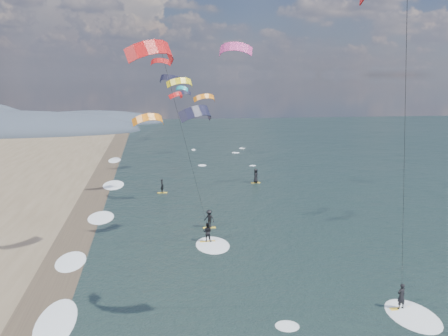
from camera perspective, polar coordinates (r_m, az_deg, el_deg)
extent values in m
cube|color=#382D23|center=(32.96, -19.28, -13.22)|extent=(3.00, 240.00, 0.00)
ellipsoid|color=#3D4756|center=(141.18, -15.04, 4.95)|extent=(40.00, 18.00, 7.00)
cube|color=yellow|center=(30.77, 19.51, -14.94)|extent=(1.21, 0.36, 0.05)
imported|color=black|center=(30.45, 19.60, -13.63)|extent=(0.62, 0.49, 1.49)
ellipsoid|color=white|center=(30.29, 20.75, -15.50)|extent=(2.60, 4.20, 0.12)
cylinder|color=black|center=(24.64, 19.90, 0.80)|extent=(0.02, 0.02, 17.11)
cube|color=yellow|center=(39.81, -1.89, -8.40)|extent=(1.21, 0.37, 0.06)
imported|color=black|center=(39.56, -1.90, -7.31)|extent=(0.90, 0.80, 1.53)
ellipsoid|color=white|center=(39.10, -1.32, -8.80)|extent=(2.60, 4.20, 0.12)
cylinder|color=black|center=(34.86, -4.27, 2.33)|extent=(0.02, 0.02, 15.07)
cube|color=yellow|center=(43.28, -1.69, -6.83)|extent=(1.10, 0.35, 0.05)
imported|color=black|center=(43.05, -1.70, -5.80)|extent=(1.15, 1.10, 1.57)
cube|color=yellow|center=(61.01, 3.64, -1.69)|extent=(1.10, 0.35, 0.05)
imported|color=black|center=(60.83, 3.65, -0.88)|extent=(0.84, 0.99, 1.72)
cube|color=yellow|center=(56.23, -7.06, -2.81)|extent=(1.10, 0.35, 0.05)
imported|color=black|center=(56.05, -7.08, -2.03)|extent=(0.53, 0.64, 1.52)
ellipsoid|color=white|center=(29.18, -18.37, -16.39)|extent=(2.40, 5.40, 0.11)
ellipsoid|color=white|center=(37.33, -16.01, -10.18)|extent=(2.40, 5.40, 0.11)
ellipsoid|color=white|center=(47.71, -14.30, -5.53)|extent=(2.40, 5.40, 0.11)
ellipsoid|color=white|center=(61.24, -13.00, -1.92)|extent=(2.40, 5.40, 0.11)
ellipsoid|color=white|center=(78.87, -12.00, 0.88)|extent=(2.40, 5.40, 0.11)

